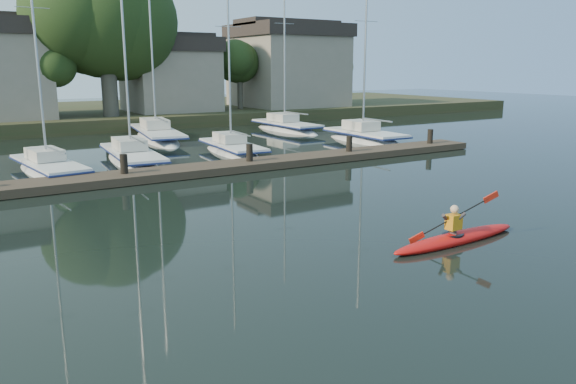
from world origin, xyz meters
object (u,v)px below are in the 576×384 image
kayak (456,236)px  sailboat_3 (233,156)px  sailboat_1 (50,177)px  sailboat_7 (286,133)px  sailboat_2 (133,166)px  sailboat_4 (364,145)px  dock (191,171)px  sailboat_6 (157,142)px

kayak → sailboat_3: 18.18m
sailboat_1 → sailboat_3: sailboat_1 is taller
kayak → sailboat_7: 28.23m
kayak → sailboat_7: (10.54, 26.19, -0.39)m
sailboat_2 → sailboat_7: (14.26, 8.09, -0.02)m
sailboat_1 → sailboat_4: bearing=-4.3°
kayak → dock: bearing=98.8°
dock → sailboat_2: bearing=104.2°
sailboat_2 → sailboat_1: bearing=-162.3°
dock → sailboat_2: (-1.23, 4.87, -0.39)m
kayak → sailboat_3: (1.97, 18.07, -0.36)m
sailboat_1 → sailboat_7: (18.42, 9.07, -0.03)m
sailboat_1 → sailboat_6: 12.52m
sailboat_1 → sailboat_6: size_ratio=0.73×
kayak → dock: kayak is taller
dock → sailboat_4: size_ratio=2.57×
dock → sailboat_3: 6.59m
sailboat_6 → dock: bearing=-94.1°
dock → sailboat_4: (14.07, 4.86, -0.42)m
sailboat_4 → sailboat_2: bearing=-178.1°
sailboat_1 → sailboat_7: bearing=19.1°
sailboat_3 → sailboat_2: bearing=-175.7°
sailboat_1 → sailboat_7: sailboat_7 is taller
sailboat_7 → dock: bearing=-135.9°
kayak → sailboat_1: bearing=112.9°
sailboat_1 → sailboat_4: size_ratio=0.95×
sailboat_2 → sailboat_7: size_ratio=1.06×
kayak → sailboat_4: bearing=55.6°
sailboat_4 → sailboat_6: 13.92m
sailboat_1 → sailboat_4: 19.48m
sailboat_2 → sailboat_3: 5.70m
sailboat_2 → sailboat_4: sailboat_2 is taller
kayak → sailboat_2: sailboat_2 is taller
sailboat_1 → sailboat_2: bearing=6.2°
dock → sailboat_6: sailboat_6 is taller
sailboat_1 → sailboat_3: size_ratio=1.05×
sailboat_2 → dock: bearing=-71.4°
sailboat_2 → sailboat_4: bearing=4.4°
sailboat_6 → sailboat_2: bearing=-108.1°
sailboat_3 → sailboat_4: (9.61, 0.02, -0.04)m
sailboat_1 → sailboat_6: bearing=41.1°
dock → sailboat_1: bearing=144.2°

